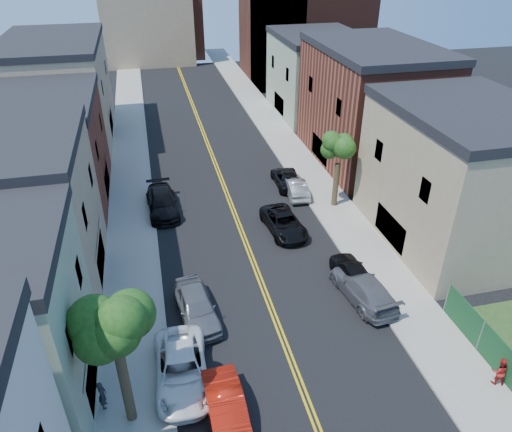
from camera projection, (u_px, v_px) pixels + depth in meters
sidewalk_left at (129, 172)px, 42.83m from camera, size 3.20×100.00×0.15m
sidewalk_right at (296, 156)px, 45.94m from camera, size 3.20×100.00×0.15m
curb_left at (149, 170)px, 43.17m from camera, size 0.30×100.00×0.15m
curb_right at (279, 157)px, 45.59m from camera, size 0.30×100.00×0.15m
bldg_left_tan_near at (10, 224)px, 26.83m from camera, size 9.00×10.00×9.00m
bldg_left_brick at (41, 156)px, 36.27m from camera, size 9.00×12.00×8.00m
bldg_left_tan_far at (60, 94)px, 47.56m from camera, size 9.00×16.00×9.50m
bldg_right_tan at (458, 181)px, 31.51m from camera, size 9.00×12.00×9.00m
bldg_right_brick at (369, 108)px, 42.93m from camera, size 9.00×14.00×10.00m
bldg_right_palegrn at (317, 77)px, 54.99m from camera, size 9.00×12.00×8.50m
church at (298, 27)px, 66.48m from camera, size 16.20×14.20×22.60m
backdrop_left at (148, 25)px, 75.57m from camera, size 14.00×8.00×12.00m
backdrop_center at (171, 26)px, 80.21m from camera, size 10.00×8.00×10.00m
tree_left_mid at (110, 308)px, 17.80m from camera, size 5.20×5.20×9.29m
tree_right_far at (340, 138)px, 34.68m from camera, size 4.40×4.40×8.03m
red_sedan at (227, 412)px, 20.63m from camera, size 1.78×4.69×1.53m
white_pickup at (182, 369)px, 22.62m from camera, size 2.68×5.54×1.52m
grey_car_left at (196, 306)px, 26.33m from camera, size 2.50×5.08×1.67m
black_car_left at (162, 202)px, 36.50m from camera, size 2.48×5.59×1.60m
grey_car_right at (363, 288)px, 27.79m from camera, size 2.80×5.56×1.55m
black_car_right at (353, 272)px, 29.14m from camera, size 1.76×4.31×1.46m
silver_car_right at (295, 187)px, 38.91m from camera, size 1.73×4.35×1.41m
dark_car_right_far at (287, 178)px, 40.48m from camera, size 2.22×4.65×1.28m
black_suv_lane at (284, 223)px, 34.13m from camera, size 2.74×5.20×1.40m
pedestrian_left at (102, 395)px, 21.20m from camera, size 0.38×0.57×1.54m
pedestrian_right at (499, 371)px, 22.33m from camera, size 0.91×0.80×1.55m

